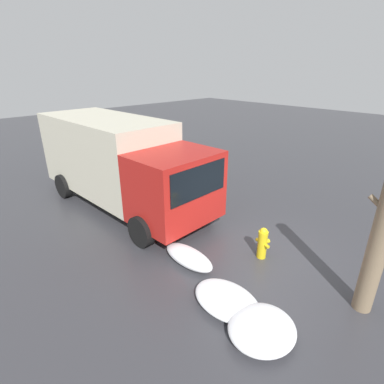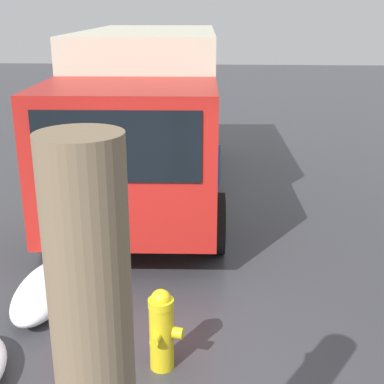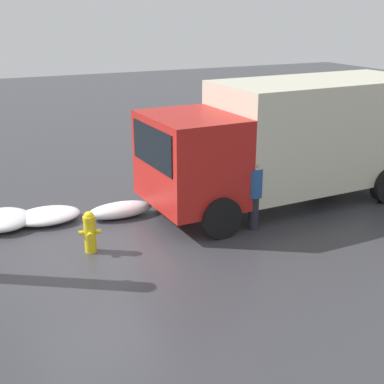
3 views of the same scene
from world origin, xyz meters
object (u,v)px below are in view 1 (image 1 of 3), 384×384
pedestrian (180,186)px  fire_hydrant (263,242)px  tree_trunk (378,247)px  delivery_truck (119,160)px

pedestrian → fire_hydrant: bearing=36.3°
fire_hydrant → tree_trunk: size_ratio=0.29×
fire_hydrant → pedestrian: size_ratio=0.55×
fire_hydrant → delivery_truck: 5.59m
fire_hydrant → pedestrian: (3.59, -0.36, 0.42)m
fire_hydrant → tree_trunk: (-2.47, 0.01, 1.04)m
fire_hydrant → tree_trunk: bearing=-77.3°
fire_hydrant → tree_trunk: 2.68m
delivery_truck → pedestrian: size_ratio=4.60×
delivery_truck → tree_trunk: bearing=94.0°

